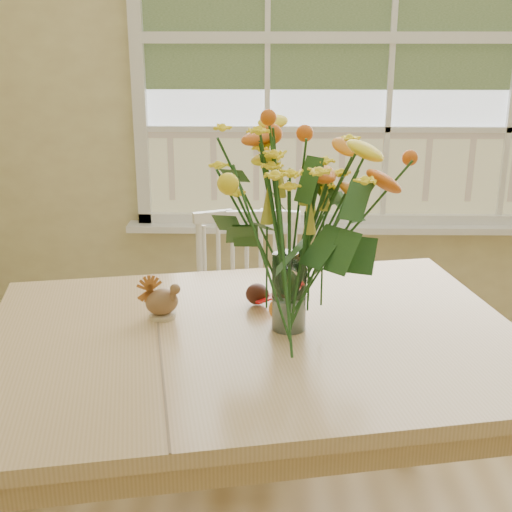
{
  "coord_description": "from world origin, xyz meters",
  "views": [
    {
      "loc": [
        -0.54,
        -0.94,
        1.6
      ],
      "look_at": [
        -0.57,
        0.81,
        1.01
      ],
      "focal_mm": 48.0,
      "sensor_mm": 36.0,
      "label": 1
    }
  ],
  "objects": [
    {
      "name": "wall_back",
      "position": [
        0.0,
        2.25,
        1.35
      ],
      "size": [
        4.0,
        0.02,
        2.7
      ],
      "primitive_type": "cube",
      "color": "#CFBE84",
      "rests_on": "floor"
    },
    {
      "name": "window",
      "position": [
        0.0,
        2.21,
        1.53
      ],
      "size": [
        2.42,
        0.12,
        1.74
      ],
      "color": "silver",
      "rests_on": "wall_back"
    },
    {
      "name": "dining_table",
      "position": [
        -0.57,
        0.79,
        0.7
      ],
      "size": [
        1.65,
        1.32,
        0.79
      ],
      "rotation": [
        0.0,
        0.0,
        0.19
      ],
      "color": "tan",
      "rests_on": "floor"
    },
    {
      "name": "windsor_chair",
      "position": [
        -0.62,
        1.55,
        0.5
      ],
      "size": [
        0.44,
        0.42,
        0.89
      ],
      "rotation": [
        0.0,
        0.0,
        0.08
      ],
      "color": "white",
      "rests_on": "floor"
    },
    {
      "name": "flower_vase",
      "position": [
        -0.48,
        0.82,
        1.12
      ],
      "size": [
        0.46,
        0.46,
        0.54
      ],
      "color": "white",
      "rests_on": "dining_table"
    },
    {
      "name": "pumpkin",
      "position": [
        -0.49,
        0.86,
        0.83
      ],
      "size": [
        0.1,
        0.1,
        0.08
      ],
      "primitive_type": "ellipsoid",
      "color": "orange",
      "rests_on": "dining_table"
    },
    {
      "name": "turkey_figurine",
      "position": [
        -0.85,
        0.89,
        0.84
      ],
      "size": [
        0.12,
        0.11,
        0.12
      ],
      "rotation": [
        0.0,
        0.0,
        0.46
      ],
      "color": "#CCB78C",
      "rests_on": "dining_table"
    },
    {
      "name": "dark_gourd",
      "position": [
        -0.57,
        0.99,
        0.82
      ],
      "size": [
        0.13,
        0.08,
        0.06
      ],
      "color": "#38160F",
      "rests_on": "dining_table"
    }
  ]
}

